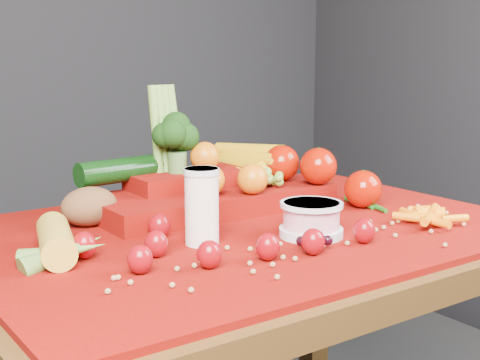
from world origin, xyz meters
TOP-DOWN VIEW (x-y plane):
  - table at (0.00, 0.00)m, footprint 1.10×0.80m
  - red_cloth at (0.00, 0.00)m, footprint 1.05×0.75m
  - milk_glass at (-0.14, -0.06)m, footprint 0.06×0.06m
  - yogurt_bowl at (0.05, -0.13)m, footprint 0.12×0.12m
  - strawberry_scatter at (-0.16, -0.13)m, footprint 0.48×0.28m
  - dark_grape_cluster at (0.00, -0.19)m, footprint 0.06×0.05m
  - soybean_scatter at (0.00, -0.20)m, footprint 0.84×0.24m
  - corn_ear at (-0.38, -0.01)m, footprint 0.22×0.26m
  - potato at (-0.25, 0.18)m, footprint 0.11×0.08m
  - baby_carrot_pile at (0.30, -0.19)m, footprint 0.17×0.17m
  - green_bean_pile at (0.31, -0.01)m, footprint 0.14×0.12m
  - produce_mound at (0.05, 0.15)m, footprint 0.59×0.37m

SIDE VIEW (x-z plane):
  - table at x=0.00m, z-range 0.28..1.03m
  - red_cloth at x=0.00m, z-range 0.75..0.76m
  - soybean_scatter at x=0.00m, z-range 0.76..0.77m
  - green_bean_pile at x=0.31m, z-range 0.76..0.77m
  - dark_grape_cluster at x=0.00m, z-range 0.76..0.79m
  - baby_carrot_pile at x=0.30m, z-range 0.76..0.79m
  - corn_ear at x=-0.38m, z-range 0.76..0.81m
  - strawberry_scatter at x=-0.16m, z-range 0.76..0.81m
  - yogurt_bowl at x=0.05m, z-range 0.76..0.83m
  - potato at x=-0.25m, z-range 0.76..0.84m
  - produce_mound at x=0.05m, z-range 0.69..0.95m
  - milk_glass at x=-0.14m, z-range 0.77..0.90m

